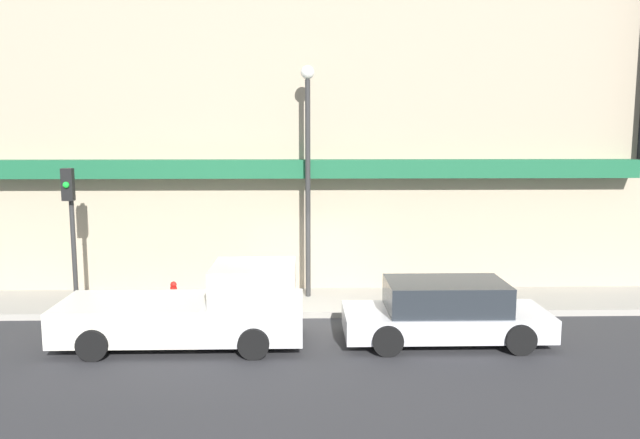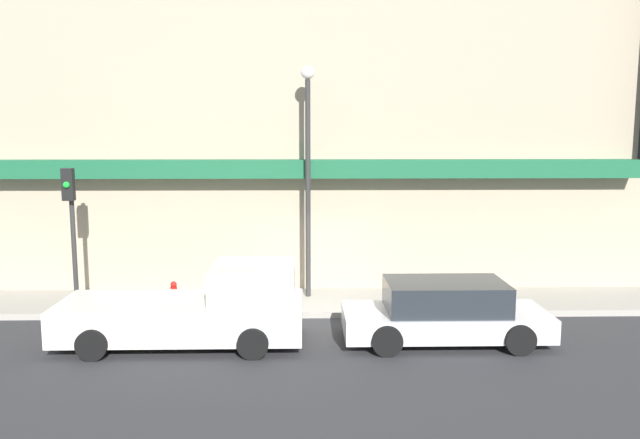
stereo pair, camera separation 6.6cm
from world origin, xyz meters
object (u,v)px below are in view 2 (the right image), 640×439
at_px(parked_car, 445,312).
at_px(fire_hydrant, 174,292).
at_px(pickup_truck, 199,309).
at_px(street_lamp, 308,157).
at_px(traffic_light, 71,212).

xyz_separation_m(parked_car, fire_hydrant, (-6.53, 2.69, -0.21)).
xyz_separation_m(pickup_truck, street_lamp, (2.41, 3.35, 3.20)).
bearing_deg(fire_hydrant, parked_car, -22.37).
height_order(parked_car, traffic_light, traffic_light).
xyz_separation_m(pickup_truck, traffic_light, (-3.54, 2.33, 1.85)).
height_order(pickup_truck, fire_hydrant, pickup_truck).
height_order(pickup_truck, parked_car, pickup_truck).
height_order(street_lamp, traffic_light, street_lamp).
relative_size(parked_car, traffic_light, 1.26).
xyz_separation_m(fire_hydrant, street_lamp, (3.52, 0.67, 3.51)).
relative_size(fire_hydrant, street_lamp, 0.10).
height_order(pickup_truck, street_lamp, street_lamp).
bearing_deg(street_lamp, traffic_light, -170.18).
height_order(fire_hydrant, street_lamp, street_lamp).
bearing_deg(fire_hydrant, pickup_truck, -67.47).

